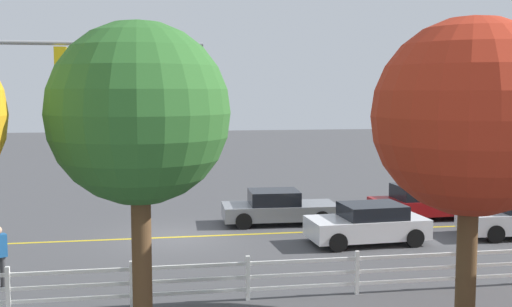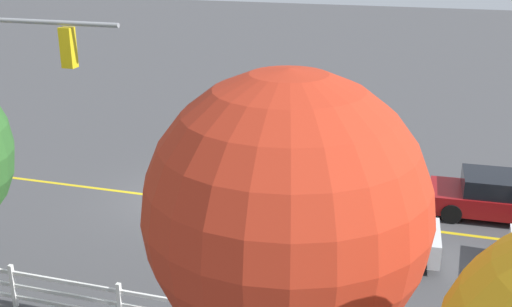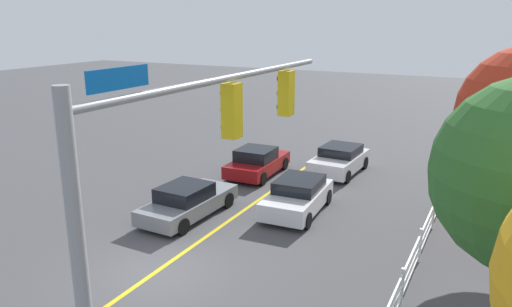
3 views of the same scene
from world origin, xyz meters
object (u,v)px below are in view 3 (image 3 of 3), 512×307
object	(u,v)px
car_2	(188,201)
car_3	(257,162)
car_0	(298,196)
car_1	(339,160)

from	to	relation	value
car_2	car_3	size ratio (longest dim) A/B	1.10
car_0	car_1	size ratio (longest dim) A/B	1.02
car_2	car_1	bearing A→B (deg)	-21.06
car_0	car_1	bearing A→B (deg)	178.14
car_0	car_2	world-z (taller)	car_0
car_0	car_1	xyz separation A→B (m)	(-5.86, -0.14, 0.00)
car_3	car_0	bearing A→B (deg)	-136.47
car_2	car_3	bearing A→B (deg)	2.15
car_0	car_3	xyz separation A→B (m)	(-3.62, -3.69, -0.02)
car_1	car_2	distance (m)	9.02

